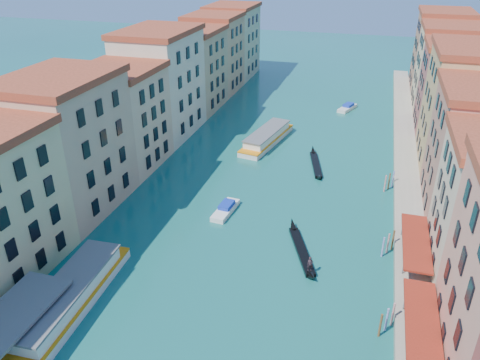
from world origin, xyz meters
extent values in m
cube|color=tan|center=(-26.00, 39.50, 9.50)|extent=(12.00, 17.00, 19.00)
cube|color=maroon|center=(-26.00, 39.50, 19.50)|extent=(12.80, 17.40, 1.00)
cube|color=tan|center=(-26.00, 55.00, 8.25)|extent=(12.00, 14.00, 16.50)
cube|color=maroon|center=(-26.00, 55.00, 17.00)|extent=(12.80, 14.40, 1.00)
cube|color=beige|center=(-26.00, 71.00, 10.00)|extent=(12.00, 18.00, 20.00)
cube|color=maroon|center=(-26.00, 71.00, 20.50)|extent=(12.80, 18.40, 1.00)
cube|color=tan|center=(-26.00, 88.00, 8.75)|extent=(12.00, 16.00, 17.50)
cube|color=maroon|center=(-26.00, 88.00, 18.00)|extent=(12.80, 16.40, 1.00)
cube|color=tan|center=(-26.00, 103.50, 9.25)|extent=(12.00, 15.00, 18.50)
cube|color=maroon|center=(-26.00, 103.50, 19.00)|extent=(12.80, 15.40, 1.00)
cube|color=tan|center=(-26.00, 119.50, 9.50)|extent=(12.00, 17.00, 19.00)
cube|color=maroon|center=(-26.00, 119.50, 19.50)|extent=(12.80, 17.40, 1.00)
cube|color=#AD6953|center=(30.00, 54.00, 9.00)|extent=(12.00, 16.00, 18.00)
cube|color=tan|center=(30.00, 71.00, 10.00)|extent=(12.00, 18.00, 20.00)
cube|color=maroon|center=(30.00, 71.00, 20.50)|extent=(12.80, 18.40, 1.00)
cube|color=#9A4E47|center=(30.00, 87.50, 8.75)|extent=(12.00, 15.00, 17.50)
cube|color=maroon|center=(30.00, 87.50, 18.00)|extent=(12.80, 15.40, 1.00)
cube|color=#D8B887|center=(30.00, 103.00, 9.25)|extent=(12.00, 16.00, 18.50)
cube|color=maroon|center=(30.00, 103.00, 19.00)|extent=(12.80, 16.40, 1.00)
cube|color=#A26A4F|center=(30.00, 119.50, 9.75)|extent=(12.00, 17.00, 19.50)
cube|color=maroon|center=(30.00, 119.50, 20.00)|extent=(12.80, 17.40, 1.00)
cube|color=gray|center=(22.00, 65.00, 0.50)|extent=(4.00, 140.00, 1.00)
cube|color=maroon|center=(22.20, 23.50, 3.00)|extent=(3.20, 15.30, 0.25)
cylinder|color=#605F62|center=(20.80, 28.60, 1.50)|extent=(0.12, 0.12, 3.00)
cube|color=maroon|center=(22.20, 39.00, 3.00)|extent=(3.20, 12.60, 0.25)
cylinder|color=#605F62|center=(20.80, 34.80, 1.50)|extent=(0.12, 0.12, 3.00)
cylinder|color=#605F62|center=(20.80, 43.20, 1.50)|extent=(0.12, 0.12, 3.00)
cube|color=#605F62|center=(-16.00, 12.00, 0.30)|extent=(5.00, 16.00, 0.60)
cylinder|color=brown|center=(18.50, 25.00, 1.30)|extent=(0.24, 0.24, 3.20)
cylinder|color=brown|center=(19.10, 26.00, 1.30)|extent=(0.24, 0.24, 3.20)
cylinder|color=brown|center=(19.70, 27.00, 1.30)|extent=(0.24, 0.24, 3.20)
cylinder|color=brown|center=(18.50, 39.00, 1.30)|extent=(0.24, 0.24, 3.20)
cylinder|color=brown|center=(19.10, 40.00, 1.30)|extent=(0.24, 0.24, 3.20)
cylinder|color=brown|center=(19.70, 41.00, 1.30)|extent=(0.24, 0.24, 3.20)
cylinder|color=brown|center=(18.50, 57.00, 1.30)|extent=(0.24, 0.24, 3.20)
cylinder|color=brown|center=(19.10, 58.00, 1.30)|extent=(0.24, 0.24, 3.20)
cylinder|color=brown|center=(19.70, 59.00, 1.30)|extent=(0.24, 0.24, 3.20)
cylinder|color=brown|center=(-18.50, 16.00, 1.30)|extent=(0.24, 0.24, 3.20)
cube|color=white|center=(-14.00, 19.82, 0.61)|extent=(5.54, 20.55, 1.22)
cube|color=white|center=(-14.00, 19.82, 1.93)|extent=(4.84, 16.46, 1.63)
cube|color=#605F62|center=(-14.00, 19.82, 2.90)|extent=(5.16, 16.98, 0.25)
cube|color=orange|center=(-14.00, 19.82, 1.17)|extent=(5.59, 20.55, 0.25)
cube|color=silver|center=(-4.19, 71.53, 0.54)|extent=(7.25, 18.33, 1.07)
cube|color=white|center=(-4.19, 71.53, 1.70)|extent=(6.15, 14.73, 1.43)
cube|color=#605F62|center=(-4.19, 71.53, 2.55)|extent=(6.49, 15.22, 0.22)
cube|color=orange|center=(-4.19, 71.53, 1.03)|extent=(7.29, 18.34, 0.22)
cube|color=black|center=(8.59, 36.97, 0.25)|extent=(5.02, 9.90, 0.51)
cone|color=black|center=(6.44, 42.21, 0.68)|extent=(1.81, 2.49, 1.90)
cone|color=black|center=(10.73, 31.74, 0.57)|extent=(1.66, 2.13, 1.67)
imported|color=#2E1F24|center=(10.22, 32.99, 1.43)|extent=(0.84, 0.70, 1.95)
cube|color=black|center=(6.67, 63.46, 0.25)|extent=(3.64, 10.21, 0.51)
cone|color=black|center=(5.32, 68.97, 0.68)|extent=(1.53, 2.46, 1.90)
cone|color=black|center=(8.02, 57.96, 0.57)|extent=(1.44, 2.07, 1.68)
cube|color=white|center=(-3.89, 43.73, 0.37)|extent=(2.64, 6.63, 0.74)
cube|color=#1532AE|center=(-3.84, 44.19, 1.02)|extent=(1.92, 2.92, 0.65)
cube|color=silver|center=(9.42, 96.68, 0.38)|extent=(4.33, 7.01, 0.77)
cube|color=#1532AE|center=(9.59, 97.13, 1.05)|extent=(2.62, 3.29, 0.67)
camera|label=1|loc=(14.80, -12.53, 35.79)|focal=35.00mm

